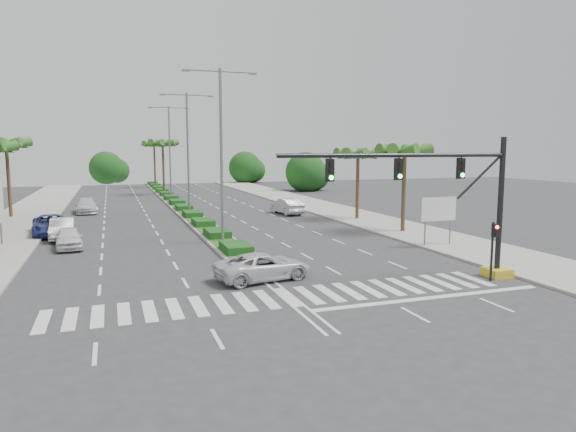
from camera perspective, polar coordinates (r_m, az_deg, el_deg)
name	(u,v)px	position (r m, az deg, el deg)	size (l,w,h in m)	color
ground	(288,297)	(23.23, -0.02, -9.02)	(160.00, 160.00, 0.00)	#333335
footpath_right	(374,221)	(47.26, 9.51, -0.60)	(6.00, 120.00, 0.15)	gray
median	(172,201)	(66.77, -12.75, 1.66)	(2.20, 75.00, 0.20)	gray
median_grass	(172,200)	(66.76, -12.75, 1.77)	(1.80, 75.00, 0.04)	#30541D
signal_gantry	(464,212)	(26.97, 18.94, 0.38)	(12.60, 1.20, 7.20)	gold
pedestrian_signal	(494,241)	(27.49, 21.87, -2.61)	(0.28, 0.36, 3.00)	black
direction_sign	(438,211)	(35.95, 16.37, 0.53)	(2.70, 0.11, 3.40)	slate
palm_left_end	(6,146)	(55.82, -28.82, 6.82)	(4.57, 4.68, 7.75)	brown
palm_right_near	(405,154)	(41.28, 12.84, 6.72)	(4.57, 4.68, 7.05)	brown
palm_right_far	(358,157)	(48.26, 7.79, 6.56)	(4.57, 4.68, 6.75)	brown
palm_median_a	(163,145)	(76.41, -13.75, 7.65)	(4.57, 4.68, 8.05)	brown
palm_median_b	(154,146)	(91.35, -14.66, 7.55)	(4.57, 4.68, 8.05)	brown
streetlight_near	(221,146)	(35.81, -7.43, 7.72)	(5.10, 0.25, 12.00)	slate
streetlight_mid	(188,147)	(51.58, -11.08, 7.53)	(5.10, 0.25, 12.00)	slate
streetlight_far	(170,148)	(67.45, -13.01, 7.42)	(5.10, 0.25, 12.00)	slate
car_parked_a	(69,238)	(37.19, -23.17, -2.27)	(1.66, 4.14, 1.41)	white
car_parked_b	(62,229)	(41.24, -23.81, -1.31)	(1.63, 4.69, 1.54)	silver
car_parked_c	(51,225)	(43.56, -24.87, -0.92)	(2.59, 5.62, 1.56)	navy
car_parked_d	(86,206)	(57.35, -21.51, 1.06)	(2.07, 5.10, 1.48)	silver
car_crossing	(263,266)	(26.13, -2.76, -5.61)	(2.29, 4.96, 1.38)	silver
car_right	(287,206)	(52.44, -0.14, 1.10)	(1.72, 4.93, 1.62)	#BBBBC0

